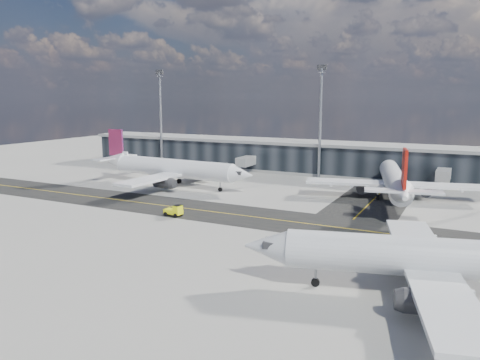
{
  "coord_description": "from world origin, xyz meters",
  "views": [
    {
      "loc": [
        35.73,
        -68.82,
        20.97
      ],
      "look_at": [
        -4.49,
        11.12,
        5.0
      ],
      "focal_mm": 35.0,
      "sensor_mm": 36.0,
      "label": 1
    }
  ],
  "objects_px": {
    "airliner_near": "(446,259)",
    "airliner_redtail": "(394,181)",
    "airliner_af": "(172,168)",
    "service_van": "(372,185)",
    "baggage_tug": "(175,211)"
  },
  "relations": [
    {
      "from": "airliner_af",
      "to": "airliner_near",
      "type": "distance_m",
      "value": 73.47
    },
    {
      "from": "airliner_near",
      "to": "service_van",
      "type": "bearing_deg",
      "value": 3.48
    },
    {
      "from": "airliner_redtail",
      "to": "service_van",
      "type": "xyz_separation_m",
      "value": [
        -6.42,
        10.96,
        -3.28
      ]
    },
    {
      "from": "airliner_near",
      "to": "airliner_af",
      "type": "bearing_deg",
      "value": 43.1
    },
    {
      "from": "baggage_tug",
      "to": "airliner_near",
      "type": "bearing_deg",
      "value": 77.06
    },
    {
      "from": "airliner_near",
      "to": "airliner_redtail",
      "type": "bearing_deg",
      "value": 0.26
    },
    {
      "from": "airliner_af",
      "to": "baggage_tug",
      "type": "bearing_deg",
      "value": 39.22
    },
    {
      "from": "airliner_af",
      "to": "airliner_near",
      "type": "height_order",
      "value": "airliner_af"
    },
    {
      "from": "service_van",
      "to": "airliner_redtail",
      "type": "bearing_deg",
      "value": -81.2
    },
    {
      "from": "airliner_near",
      "to": "baggage_tug",
      "type": "xyz_separation_m",
      "value": [
        -44.93,
        15.35,
        -3.15
      ]
    },
    {
      "from": "baggage_tug",
      "to": "airliner_redtail",
      "type": "bearing_deg",
      "value": 139.4
    },
    {
      "from": "airliner_af",
      "to": "baggage_tug",
      "type": "xyz_separation_m",
      "value": [
        17.2,
        -23.87,
        -3.19
      ]
    },
    {
      "from": "airliner_redtail",
      "to": "service_van",
      "type": "distance_m",
      "value": 13.12
    },
    {
      "from": "airliner_redtail",
      "to": "baggage_tug",
      "type": "height_order",
      "value": "airliner_redtail"
    },
    {
      "from": "airliner_near",
      "to": "service_van",
      "type": "xyz_separation_m",
      "value": [
        -18.72,
        57.24,
        -3.36
      ]
    }
  ]
}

